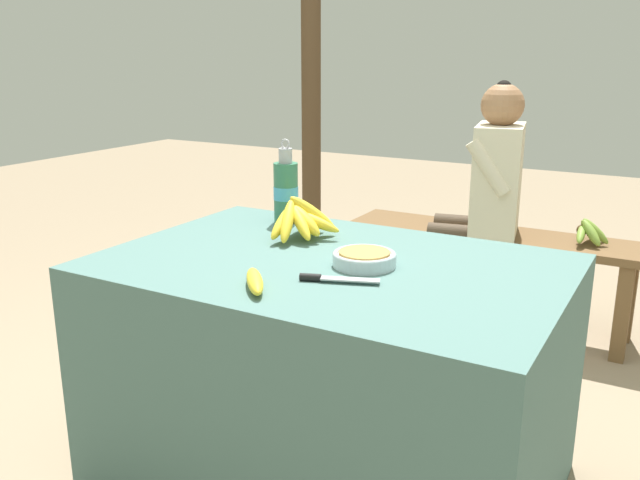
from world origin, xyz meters
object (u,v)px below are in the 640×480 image
object	(u,v)px
serving_bowl	(364,258)
wooden_bench	(494,249)
seated_vendor	(486,188)
banana_bunch_green	(590,231)
banana_bunch_ripe	(301,218)
water_bottle	(286,191)
support_post_near	(311,32)
knife	(328,278)
loose_banana_front	(255,281)

from	to	relation	value
serving_bowl	wooden_bench	world-z (taller)	serving_bowl
serving_bowl	seated_vendor	size ratio (longest dim) A/B	0.15
serving_bowl	wooden_bench	xyz separation A→B (m)	(-0.02, 1.44, -0.35)
wooden_bench	banana_bunch_green	xyz separation A→B (m)	(0.41, 0.01, 0.14)
banana_bunch_ripe	seated_vendor	size ratio (longest dim) A/B	0.24
banana_bunch_ripe	banana_bunch_green	world-z (taller)	banana_bunch_ripe
water_bottle	seated_vendor	bearing A→B (deg)	70.45
water_bottle	wooden_bench	size ratio (longest dim) A/B	0.21
wooden_bench	seated_vendor	xyz separation A→B (m)	(-0.05, -0.04, 0.29)
water_bottle	banana_bunch_green	world-z (taller)	water_bottle
banana_bunch_ripe	seated_vendor	distance (m)	1.26
serving_bowl	seated_vendor	distance (m)	1.40
water_bottle	seated_vendor	distance (m)	1.16
serving_bowl	water_bottle	size ratio (longest dim) A/B	0.61
wooden_bench	banana_bunch_ripe	bearing A→B (deg)	-102.37
water_bottle	seated_vendor	xyz separation A→B (m)	(0.39, 1.08, -0.14)
serving_bowl	support_post_near	world-z (taller)	support_post_near
serving_bowl	water_bottle	world-z (taller)	water_bottle
banana_bunch_ripe	wooden_bench	world-z (taller)	banana_bunch_ripe
knife	wooden_bench	bearing A→B (deg)	69.53
banana_bunch_ripe	support_post_near	world-z (taller)	support_post_near
support_post_near	serving_bowl	bearing A→B (deg)	-55.90
knife	banana_bunch_green	size ratio (longest dim) A/B	0.77
banana_bunch_ripe	knife	world-z (taller)	banana_bunch_ripe
serving_bowl	seated_vendor	world-z (taller)	seated_vendor
banana_bunch_ripe	wooden_bench	xyz separation A→B (m)	(0.28, 1.28, -0.39)
loose_banana_front	wooden_bench	distance (m)	1.78
serving_bowl	support_post_near	distance (m)	2.22
banana_bunch_ripe	water_bottle	xyz separation A→B (m)	(-0.15, 0.15, 0.04)
banana_bunch_ripe	support_post_near	distance (m)	1.93
banana_bunch_green	serving_bowl	bearing A→B (deg)	-105.15
banana_bunch_ripe	loose_banana_front	distance (m)	0.48
banana_bunch_green	support_post_near	bearing A→B (deg)	168.53
water_bottle	knife	size ratio (longest dim) A/B	1.42
wooden_bench	support_post_near	world-z (taller)	support_post_near
wooden_bench	support_post_near	size ratio (longest dim) A/B	0.50
banana_bunch_green	knife	bearing A→B (deg)	-104.42
support_post_near	banana_bunch_ripe	bearing A→B (deg)	-60.82
wooden_bench	banana_bunch_green	distance (m)	0.43
serving_bowl	banana_bunch_green	xyz separation A→B (m)	(0.39, 1.44, -0.21)
wooden_bench	loose_banana_front	bearing A→B (deg)	-94.62
banana_bunch_ripe	banana_bunch_green	distance (m)	1.48
wooden_bench	water_bottle	bearing A→B (deg)	-111.00
banana_bunch_ripe	knife	size ratio (longest dim) A/B	1.34
banana_bunch_green	water_bottle	bearing A→B (deg)	-126.56
knife	seated_vendor	size ratio (longest dim) A/B	0.18
seated_vendor	water_bottle	bearing A→B (deg)	59.66
seated_vendor	banana_bunch_green	bearing A→B (deg)	174.99
knife	support_post_near	bearing A→B (deg)	101.02
loose_banana_front	support_post_near	bearing A→B (deg)	116.69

